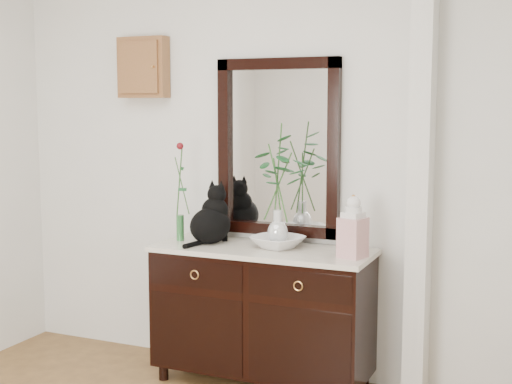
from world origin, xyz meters
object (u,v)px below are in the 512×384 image
at_px(sideboard, 263,308).
at_px(lotus_bowl, 278,242).
at_px(ginger_jar, 353,226).
at_px(cat, 210,214).

height_order(sideboard, lotus_bowl, lotus_bowl).
distance_m(sideboard, lotus_bowl, 0.42).
relative_size(lotus_bowl, ginger_jar, 0.83).
bearing_deg(sideboard, ginger_jar, -4.43).
xyz_separation_m(sideboard, cat, (-0.36, 0.01, 0.56)).
height_order(lotus_bowl, ginger_jar, ginger_jar).
bearing_deg(cat, sideboard, 7.62).
bearing_deg(lotus_bowl, sideboard, -161.17).
distance_m(sideboard, cat, 0.66).
distance_m(lotus_bowl, ginger_jar, 0.51).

